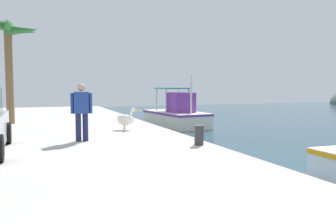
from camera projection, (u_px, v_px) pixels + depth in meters
quay_pier at (22, 161)px, 9.31m from camera, size 36.00×10.00×0.80m
fishing_boat_nearest at (176, 115)px, 20.58m from camera, size 5.01×2.72×3.00m
pelican at (126, 119)px, 12.74m from camera, size 0.66×0.93×0.82m
fisherman_standing at (82, 109)px, 10.05m from camera, size 0.30×0.61×1.69m
mooring_bollard_nearest at (199, 135)px, 9.43m from camera, size 0.26×0.26×0.54m
palm_tree at (7, 37)px, 14.57m from camera, size 3.25×2.77×4.38m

